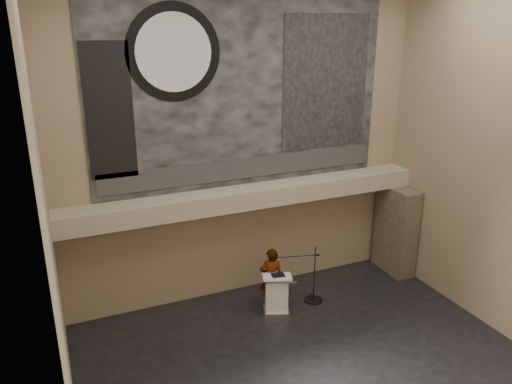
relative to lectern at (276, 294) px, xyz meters
name	(u,v)px	position (x,y,z in m)	size (l,w,h in m)	color
floor	(313,369)	(-0.25, -2.42, -0.55)	(10.00, 10.00, 0.00)	black
wall_back	(244,146)	(-0.25, 1.58, 3.70)	(10.00, 0.02, 8.50)	#90765B
wall_front	(481,283)	(-0.25, -6.42, 3.70)	(10.00, 0.02, 8.50)	#90765B
wall_left	(49,231)	(-5.25, -2.42, 3.70)	(0.02, 8.00, 8.50)	#90765B
wall_right	(505,163)	(4.75, -2.42, 3.70)	(0.02, 8.00, 8.50)	#90765B
soffit	(250,196)	(-0.25, 1.18, 2.40)	(10.00, 0.80, 0.50)	gray
sprinkler_left	(194,215)	(-1.85, 1.13, 2.12)	(0.04, 0.04, 0.06)	#B2893D
sprinkler_right	(312,197)	(1.65, 1.13, 2.12)	(0.04, 0.04, 0.06)	#B2893D
banner	(244,91)	(-0.25, 1.55, 5.15)	(8.00, 0.05, 5.00)	black
banner_text_strip	(245,168)	(-0.25, 1.51, 3.10)	(7.76, 0.02, 0.55)	#2A2A2A
banner_clock_rim	(174,53)	(-2.05, 1.51, 6.15)	(2.30, 2.30, 0.02)	black
banner_clock_face	(174,53)	(-2.05, 1.49, 6.15)	(1.84, 1.84, 0.02)	silver
banner_building_print	(326,83)	(2.15, 1.51, 5.25)	(2.60, 0.02, 3.60)	black
banner_brick_print	(109,112)	(-3.65, 1.51, 4.85)	(1.10, 0.02, 3.20)	black
stone_pier	(396,230)	(4.40, 0.73, 0.80)	(0.60, 1.40, 2.70)	#44382A
lectern	(276,294)	(0.00, 0.00, 0.00)	(0.89, 0.77, 1.14)	silver
binder	(278,275)	(0.02, -0.04, 0.56)	(0.33, 0.27, 0.04)	black
papers	(273,276)	(-0.10, 0.00, 0.55)	(0.23, 0.31, 0.01)	white
speaker_person	(271,278)	(-0.01, 0.30, 0.32)	(0.63, 0.42, 1.74)	silver
mic_stand	(312,293)	(1.17, 0.13, -0.31)	(1.51, 0.60, 1.65)	black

